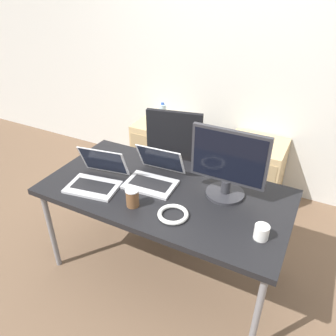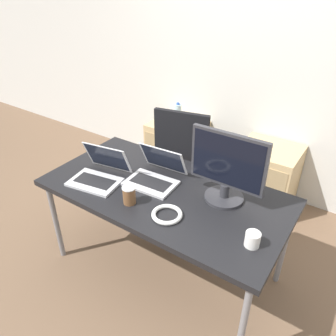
% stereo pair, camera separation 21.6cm
% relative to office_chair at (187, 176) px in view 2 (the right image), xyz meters
% --- Properties ---
extents(ground_plane, '(14.00, 14.00, 0.00)m').
position_rel_office_chair_xyz_m(ground_plane, '(0.22, -0.67, -0.42)').
color(ground_plane, brown).
extents(wall_back, '(10.00, 0.05, 2.60)m').
position_rel_office_chair_xyz_m(wall_back, '(0.22, 0.82, 0.88)').
color(wall_back, silver).
rests_on(wall_back, ground_plane).
extents(desk, '(1.66, 0.85, 0.74)m').
position_rel_office_chair_xyz_m(desk, '(0.22, -0.67, 0.27)').
color(desk, black).
rests_on(desk, ground_plane).
extents(office_chair, '(0.57, 0.60, 1.10)m').
position_rel_office_chair_xyz_m(office_chair, '(0.00, 0.00, 0.00)').
color(office_chair, '#232326').
rests_on(office_chair, ground_plane).
extents(cabinet_left, '(0.54, 0.49, 0.63)m').
position_rel_office_chair_xyz_m(cabinet_left, '(-0.45, 0.54, -0.11)').
color(cabinet_left, tan).
rests_on(cabinet_left, ground_plane).
extents(cabinet_right, '(0.54, 0.49, 0.63)m').
position_rel_office_chair_xyz_m(cabinet_right, '(0.55, 0.54, -0.11)').
color(cabinet_right, tan).
rests_on(cabinet_right, ground_plane).
extents(water_bottle, '(0.08, 0.08, 0.23)m').
position_rel_office_chair_xyz_m(water_bottle, '(-0.45, 0.54, 0.31)').
color(water_bottle, silver).
rests_on(water_bottle, cabinet_left).
extents(laptop_left, '(0.36, 0.36, 0.23)m').
position_rel_office_chair_xyz_m(laptop_left, '(0.10, -0.62, 0.37)').
color(laptop_left, silver).
rests_on(laptop_left, desk).
extents(laptop_right, '(0.38, 0.38, 0.24)m').
position_rel_office_chair_xyz_m(laptop_right, '(-0.24, -0.82, 0.37)').
color(laptop_right, silver).
rests_on(laptop_right, desk).
extents(monitor, '(0.49, 0.25, 0.47)m').
position_rel_office_chair_xyz_m(monitor, '(0.59, -0.54, 0.55)').
color(monitor, '#2D2D33').
rests_on(monitor, desk).
extents(coffee_cup_white, '(0.08, 0.08, 0.09)m').
position_rel_office_chair_xyz_m(coffee_cup_white, '(0.90, -0.84, 0.36)').
color(coffee_cup_white, white).
rests_on(coffee_cup_white, desk).
extents(coffee_cup_brown, '(0.09, 0.09, 0.12)m').
position_rel_office_chair_xyz_m(coffee_cup_brown, '(0.11, -0.91, 0.38)').
color(coffee_cup_brown, brown).
rests_on(coffee_cup_brown, desk).
extents(cable_coil, '(0.19, 0.19, 0.03)m').
position_rel_office_chair_xyz_m(cable_coil, '(0.39, -0.89, 0.34)').
color(cable_coil, white).
rests_on(cable_coil, desk).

